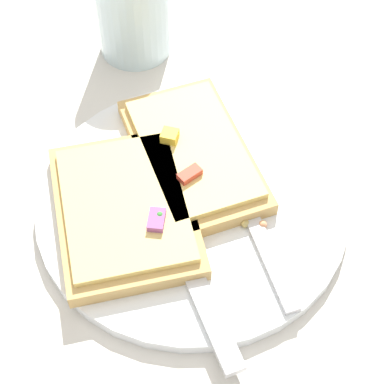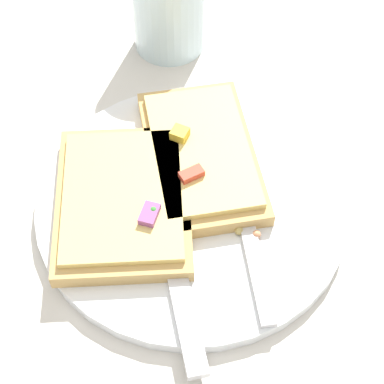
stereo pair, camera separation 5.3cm
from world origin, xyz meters
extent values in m
plane|color=beige|center=(0.00, 0.00, 0.00)|extent=(4.00, 4.00, 0.00)
cylinder|color=white|center=(0.00, 0.00, 0.01)|extent=(0.27, 0.27, 0.01)
cube|color=silver|center=(0.07, 0.00, 0.01)|extent=(0.11, 0.08, 0.01)
cube|color=silver|center=(0.00, 0.05, 0.01)|extent=(0.06, 0.05, 0.01)
cube|color=silver|center=(-0.03, 0.08, 0.01)|extent=(0.03, 0.02, 0.00)
cube|color=silver|center=(-0.03, 0.07, 0.01)|extent=(0.03, 0.02, 0.00)
cube|color=silver|center=(-0.04, 0.07, 0.01)|extent=(0.03, 0.02, 0.00)
cube|color=silver|center=(-0.04, 0.06, 0.01)|extent=(0.03, 0.02, 0.00)
cube|color=silver|center=(0.08, -0.08, 0.01)|extent=(0.08, 0.06, 0.01)
cube|color=silver|center=(-0.01, -0.02, 0.01)|extent=(0.13, 0.09, 0.00)
cube|color=tan|center=(-0.02, 0.03, 0.02)|extent=(0.18, 0.16, 0.01)
cube|color=#E0C16B|center=(-0.02, 0.03, 0.03)|extent=(0.16, 0.14, 0.01)
cube|color=#D14733|center=(-0.01, 0.01, 0.04)|extent=(0.01, 0.02, 0.01)
cube|color=yellow|center=(-0.05, 0.03, 0.04)|extent=(0.02, 0.02, 0.01)
cube|color=tan|center=(-0.03, -0.05, 0.02)|extent=(0.18, 0.18, 0.01)
cube|color=#E0C16B|center=(-0.03, -0.05, 0.03)|extent=(0.16, 0.16, 0.01)
cube|color=#934C8E|center=(0.00, -0.05, 0.04)|extent=(0.02, 0.02, 0.01)
sphere|color=#388433|center=(0.00, -0.04, 0.04)|extent=(0.01, 0.01, 0.01)
sphere|color=tan|center=(0.02, -0.04, 0.02)|extent=(0.01, 0.01, 0.01)
sphere|color=tan|center=(0.06, 0.01, 0.02)|extent=(0.01, 0.01, 0.01)
sphere|color=tan|center=(-0.06, 0.08, 0.02)|extent=(0.01, 0.01, 0.01)
sphere|color=tan|center=(0.05, 0.01, 0.02)|extent=(0.01, 0.01, 0.01)
sphere|color=tan|center=(0.05, -0.05, 0.02)|extent=(0.01, 0.01, 0.01)
cylinder|color=silver|center=(-0.17, 0.13, 0.05)|extent=(0.07, 0.07, 0.11)
camera|label=1|loc=(0.19, -0.25, 0.46)|focal=60.00mm
camera|label=2|loc=(0.23, -0.21, 0.46)|focal=60.00mm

